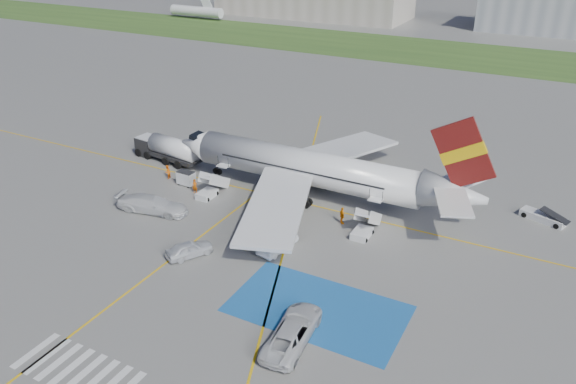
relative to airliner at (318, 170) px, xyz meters
name	(u,v)px	position (x,y,z in m)	size (l,w,h in m)	color
ground	(239,253)	(-1.51, -14.00, -3.39)	(400.00, 400.00, 0.00)	#60605E
grass_strip	(463,55)	(-1.51, 81.00, -3.39)	(400.00, 30.00, 0.01)	#2D4C1E
taxiway_line_main	(297,202)	(-1.51, -2.00, -3.39)	(120.00, 0.20, 0.01)	gold
taxiway_line_cross	(123,295)	(-6.51, -24.00, -3.39)	(0.20, 60.00, 0.01)	gold
taxiway_line_diag	(297,202)	(-1.51, -2.00, -3.39)	(0.20, 60.00, 0.01)	gold
staging_box	(318,309)	(8.49, -18.00, -3.39)	(14.00, 8.00, 0.01)	#19549A
crosswalk	(78,370)	(-3.31, -32.00, -3.39)	(9.00, 4.00, 0.01)	silver
terminal_centre	(576,11)	(18.49, 121.00, 2.61)	(48.00, 18.00, 12.00)	gray
airliner	(318,170)	(0.00, 0.00, 0.00)	(36.81, 32.95, 11.92)	silver
airstairs_fwd	(209,191)	(-11.01, -5.30, -2.77)	(1.90, 5.20, 3.60)	silver
airstairs_aft	(364,229)	(7.49, -5.30, -2.77)	(1.90, 5.20, 3.60)	silver
fuel_tanker	(168,151)	(-21.39, 0.53, -1.99)	(9.99, 3.83, 3.33)	black
gpu_cart	(186,179)	(-15.01, -4.21, -2.63)	(2.10, 1.42, 1.70)	silver
belt_loader	(543,218)	(22.90, 6.08, -3.03)	(4.97, 2.92, 1.44)	silver
car_silver_a	(189,249)	(-5.32, -16.48, -2.64)	(1.78, 4.42, 1.51)	silver
car_silver_b	(278,243)	(1.40, -11.76, -2.62)	(1.63, 4.68, 1.54)	silver
van_white_a	(293,328)	(8.44, -22.23, -2.32)	(2.63, 5.71, 2.14)	silver
van_white_b	(152,202)	(-14.05, -11.29, -2.22)	(2.42, 5.96, 2.34)	silver
crew_fwd	(195,186)	(-12.80, -5.49, -2.56)	(0.61, 0.40, 1.67)	#E1600B
crew_nose	(167,172)	(-18.05, -3.84, -2.54)	(0.83, 0.65, 1.71)	orange
crew_aft	(342,216)	(4.74, -4.22, -2.46)	(1.09, 0.45, 1.86)	orange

